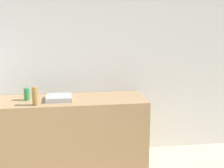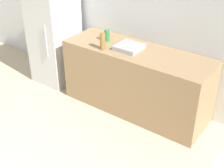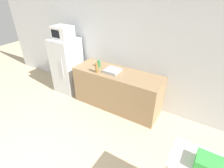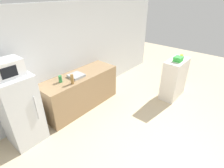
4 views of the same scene
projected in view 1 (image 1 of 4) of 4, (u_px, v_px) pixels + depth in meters
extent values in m
cube|color=silver|center=(54.00, 68.00, 4.45)|extent=(8.00, 0.06, 2.60)
cube|color=#937551|center=(69.00, 132.00, 4.27)|extent=(2.10, 0.72, 0.93)
cube|color=#9EA3A8|center=(59.00, 98.00, 4.12)|extent=(0.33, 0.34, 0.06)
cylinder|color=olive|center=(35.00, 96.00, 3.85)|extent=(0.07, 0.07, 0.23)
cylinder|color=#2D7F42|center=(27.00, 94.00, 4.10)|extent=(0.08, 0.08, 0.16)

